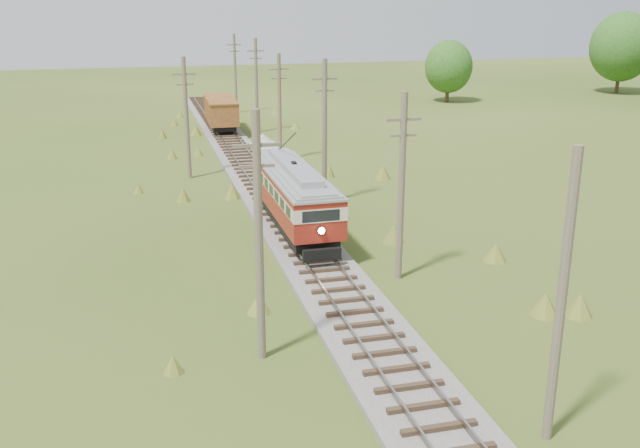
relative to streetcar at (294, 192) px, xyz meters
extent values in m
cube|color=#605B54|center=(0.00, 8.66, -2.35)|extent=(3.60, 96.00, 0.25)
cube|color=#726659|center=(-0.72, 8.66, -1.99)|extent=(0.08, 96.00, 0.17)
cube|color=#726659|center=(0.72, 8.66, -1.99)|extent=(0.08, 96.00, 0.17)
cube|color=#2D2116|center=(0.00, 8.66, -2.14)|extent=(2.40, 96.00, 0.16)
cube|color=black|center=(0.00, 0.00, -1.49)|extent=(2.28, 10.29, 0.42)
cube|color=maroon|center=(0.00, 0.00, -0.56)|extent=(2.67, 11.19, 1.02)
cube|color=beige|center=(0.00, 0.00, 0.27)|extent=(2.70, 11.24, 0.65)
cube|color=black|center=(0.00, 0.00, 0.27)|extent=(2.72, 10.74, 0.51)
cube|color=maroon|center=(0.00, 0.00, 0.74)|extent=(2.67, 11.19, 0.28)
cube|color=gray|center=(0.00, 0.00, 1.05)|extent=(2.72, 11.30, 0.35)
cube|color=gray|center=(0.00, 0.00, 1.36)|extent=(1.22, 8.38, 0.37)
sphere|color=#FFF2BF|center=(0.03, -5.66, -0.42)|extent=(0.34, 0.34, 0.34)
cylinder|color=black|center=(-0.01, 1.68, 2.42)|extent=(0.08, 4.34, 1.80)
cylinder|color=black|center=(-0.67, -4.23, -1.54)|extent=(0.12, 0.75, 0.74)
cylinder|color=black|center=(0.72, -4.22, -1.54)|extent=(0.12, 0.75, 0.74)
cylinder|color=black|center=(-0.72, 4.22, -1.54)|extent=(0.12, 0.75, 0.74)
cylinder|color=black|center=(0.67, 4.23, -1.54)|extent=(0.12, 0.75, 0.74)
cube|color=black|center=(0.00, 32.38, -1.56)|extent=(2.33, 7.34, 0.51)
cube|color=brown|center=(0.00, 32.38, -0.29)|extent=(2.88, 8.17, 2.02)
cube|color=brown|center=(0.00, 32.38, 0.77)|extent=(2.94, 8.33, 0.12)
cylinder|color=black|center=(-0.83, 29.98, -1.51)|extent=(0.15, 0.81, 0.81)
cylinder|color=black|center=(0.68, 29.93, -1.51)|extent=(0.15, 0.81, 0.81)
cylinder|color=black|center=(-0.68, 34.83, -1.51)|extent=(0.15, 0.81, 0.81)
cylinder|color=black|center=(0.83, 34.79, -1.51)|extent=(0.15, 0.81, 0.81)
cone|color=gray|center=(2.66, 24.73, -1.91)|extent=(3.00, 3.00, 1.13)
cone|color=gray|center=(3.41, 23.79, -2.14)|extent=(1.69, 1.69, 0.66)
cylinder|color=brown|center=(3.10, -20.34, 1.93)|extent=(0.30, 0.30, 8.80)
cylinder|color=brown|center=(3.30, -7.34, 1.83)|extent=(0.30, 0.30, 8.60)
cube|color=brown|center=(3.30, -7.34, 4.93)|extent=(1.60, 0.12, 0.12)
cube|color=brown|center=(3.30, -7.34, 4.23)|extent=(1.20, 0.10, 0.10)
cylinder|color=brown|center=(3.20, 5.66, 2.03)|extent=(0.30, 0.30, 9.00)
cube|color=brown|center=(3.20, 5.66, 5.33)|extent=(1.60, 0.12, 0.12)
cube|color=brown|center=(3.20, 5.66, 4.63)|extent=(1.20, 0.10, 0.10)
cylinder|color=brown|center=(3.00, 18.66, 1.73)|extent=(0.30, 0.30, 8.40)
cube|color=brown|center=(3.00, 18.66, 4.73)|extent=(1.60, 0.12, 0.12)
cube|color=brown|center=(3.00, 18.66, 4.03)|extent=(1.20, 0.10, 0.10)
cylinder|color=brown|center=(3.40, 31.66, 1.98)|extent=(0.30, 0.30, 8.90)
cube|color=brown|center=(3.40, 31.66, 5.23)|extent=(1.60, 0.12, 0.12)
cube|color=brown|center=(3.40, 31.66, 4.53)|extent=(1.20, 0.10, 0.10)
cylinder|color=brown|center=(3.20, 44.66, 1.88)|extent=(0.30, 0.30, 8.70)
cube|color=brown|center=(3.20, 44.66, 5.03)|extent=(1.60, 0.12, 0.12)
cube|color=brown|center=(3.20, 44.66, 4.33)|extent=(1.20, 0.10, 0.10)
cylinder|color=brown|center=(-4.20, -13.34, 2.03)|extent=(0.30, 0.30, 9.00)
cube|color=brown|center=(-4.20, -13.34, 5.33)|extent=(1.60, 0.12, 0.12)
cube|color=brown|center=(-4.20, -13.34, 4.63)|extent=(1.20, 0.10, 0.10)
cylinder|color=brown|center=(-4.50, 14.66, 1.83)|extent=(0.30, 0.30, 8.60)
cube|color=brown|center=(-4.50, 14.66, 4.93)|extent=(1.60, 0.12, 0.12)
cube|color=brown|center=(-4.50, 14.66, 4.23)|extent=(1.20, 0.10, 0.10)
cylinder|color=#38281C|center=(56.00, 48.66, -0.67)|extent=(0.50, 0.50, 3.60)
ellipsoid|color=#174F17|center=(56.00, 48.66, 3.73)|extent=(8.40, 8.40, 9.24)
cylinder|color=#38281C|center=(30.00, 46.66, -1.21)|extent=(0.50, 0.50, 2.52)
ellipsoid|color=#174F17|center=(30.00, 46.66, 1.87)|extent=(5.88, 5.88, 6.47)
camera|label=1|loc=(-7.99, -36.29, 9.97)|focal=40.00mm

